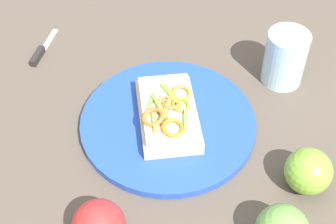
# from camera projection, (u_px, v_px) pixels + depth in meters

# --- Properties ---
(ground_plane) EXTENTS (2.00, 2.00, 0.00)m
(ground_plane) POSITION_uv_depth(u_px,v_px,m) (168.00, 126.00, 0.86)
(ground_plane) COLOR brown
(ground_plane) RESTS_ON ground
(plate) EXTENTS (0.30, 0.30, 0.01)m
(plate) POSITION_uv_depth(u_px,v_px,m) (168.00, 123.00, 0.85)
(plate) COLOR blue
(plate) RESTS_ON ground_plane
(sandwich) EXTENTS (0.18, 0.15, 0.05)m
(sandwich) POSITION_uv_depth(u_px,v_px,m) (168.00, 113.00, 0.83)
(sandwich) COLOR beige
(sandwich) RESTS_ON plate
(apple_2) EXTENTS (0.09, 0.09, 0.07)m
(apple_2) POSITION_uv_depth(u_px,v_px,m) (308.00, 171.00, 0.75)
(apple_2) COLOR #81B939
(apple_2) RESTS_ON ground_plane
(drinking_glass) EXTENTS (0.07, 0.07, 0.10)m
(drinking_glass) POSITION_uv_depth(u_px,v_px,m) (285.00, 58.00, 0.90)
(drinking_glass) COLOR silver
(drinking_glass) RESTS_ON ground_plane
(knife) EXTENTS (0.09, 0.09, 0.01)m
(knife) POSITION_uv_depth(u_px,v_px,m) (41.00, 51.00, 0.98)
(knife) COLOR silver
(knife) RESTS_ON ground_plane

